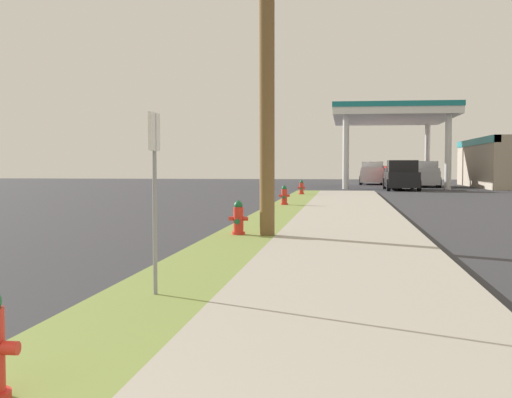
{
  "coord_description": "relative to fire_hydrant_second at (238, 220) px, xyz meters",
  "views": [
    {
      "loc": [
        2.9,
        -0.89,
        1.63
      ],
      "look_at": [
        0.92,
        14.03,
        0.88
      ],
      "focal_mm": 47.42,
      "sensor_mm": 36.0,
      "label": 1
    }
  ],
  "objects": [
    {
      "name": "car_red_by_near_pump",
      "position": [
        6.32,
        41.95,
        0.28
      ],
      "size": [
        2.18,
        4.6,
        1.57
      ],
      "color": "red",
      "rests_on": "ground"
    },
    {
      "name": "fire_hydrant_third",
      "position": [
        -0.02,
        11.35,
        0.0
      ],
      "size": [
        0.42,
        0.37,
        0.74
      ],
      "color": "red",
      "rests_on": "grass_verge"
    },
    {
      "name": "truck_white_at_far_bay",
      "position": [
        4.63,
        45.02,
        0.47
      ],
      "size": [
        2.34,
        5.48,
        1.97
      ],
      "color": "white",
      "rests_on": "ground"
    },
    {
      "name": "street_sign_post",
      "position": [
        0.11,
        -6.9,
        1.19
      ],
      "size": [
        0.05,
        0.36,
        2.12
      ],
      "color": "gray",
      "rests_on": "grass_verge"
    },
    {
      "name": "truck_black_on_apron",
      "position": [
        5.97,
        31.15,
        0.47
      ],
      "size": [
        2.13,
        5.4,
        1.97
      ],
      "color": "black",
      "rests_on": "ground"
    },
    {
      "name": "gas_station_canopy",
      "position": [
        12.5,
        38.5,
        2.29
      ],
      "size": [
        16.4,
        14.54,
        5.97
      ],
      "color": "silver",
      "rests_on": "ground"
    },
    {
      "name": "fire_hydrant_second",
      "position": [
        0.0,
        0.0,
        0.0
      ],
      "size": [
        0.42,
        0.38,
        0.74
      ],
      "color": "red",
      "rests_on": "grass_verge"
    },
    {
      "name": "fire_hydrant_fourth",
      "position": [
        0.02,
        20.91,
        0.0
      ],
      "size": [
        0.42,
        0.38,
        0.74
      ],
      "color": "red",
      "rests_on": "grass_verge"
    },
    {
      "name": "truck_silver_at_forecourt",
      "position": [
        8.39,
        38.33,
        0.47
      ],
      "size": [
        2.57,
        5.56,
        1.97
      ],
      "color": "#BCBCC1",
      "rests_on": "ground"
    }
  ]
}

